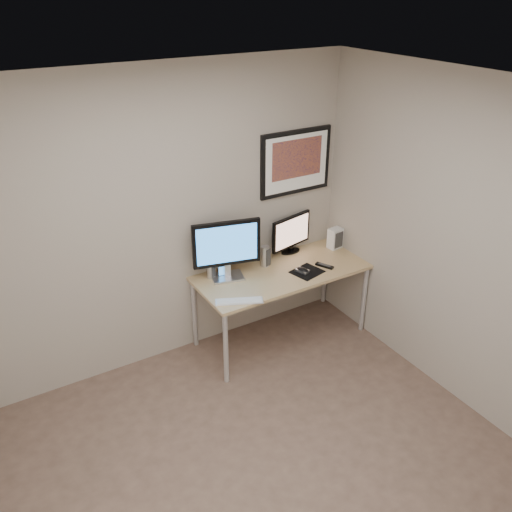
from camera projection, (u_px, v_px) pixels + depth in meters
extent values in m
plane|color=brown|center=(266.00, 476.00, 3.82)|extent=(3.60, 3.60, 0.00)
plane|color=white|center=(271.00, 101.00, 2.63)|extent=(3.60, 3.60, 0.00)
plane|color=gray|center=(160.00, 224.00, 4.52)|extent=(3.60, 0.00, 3.60)
plane|color=gray|center=(472.00, 253.00, 4.05)|extent=(0.00, 3.40, 3.40)
cube|color=#997F4A|center=(282.00, 273.00, 4.98)|extent=(1.60, 0.70, 0.03)
cylinder|color=silver|center=(226.00, 348.00, 4.57)|extent=(0.04, 0.04, 0.70)
cylinder|color=silver|center=(194.00, 313.00, 5.04)|extent=(0.04, 0.04, 0.70)
cylinder|color=silver|center=(364.00, 299.00, 5.26)|extent=(0.04, 0.04, 0.70)
cylinder|color=silver|center=(325.00, 273.00, 5.73)|extent=(0.04, 0.04, 0.70)
cube|color=black|center=(296.00, 162.00, 4.98)|extent=(0.75, 0.03, 0.60)
cube|color=white|center=(297.00, 163.00, 4.97)|extent=(0.67, 0.00, 0.52)
cube|color=orange|center=(297.00, 159.00, 4.95)|extent=(0.54, 0.00, 0.36)
cube|color=#B6B6BB|center=(227.00, 277.00, 4.86)|extent=(0.32, 0.26, 0.02)
cube|color=#B6B6BB|center=(227.00, 270.00, 4.83)|extent=(0.06, 0.05, 0.12)
cube|color=black|center=(226.00, 243.00, 4.70)|extent=(0.60, 0.18, 0.41)
cube|color=#2463A7|center=(228.00, 244.00, 4.69)|extent=(0.53, 0.13, 0.35)
cube|color=black|center=(290.00, 251.00, 5.32)|extent=(0.22, 0.15, 0.02)
cube|color=black|center=(291.00, 248.00, 5.30)|extent=(0.05, 0.05, 0.05)
cube|color=black|center=(291.00, 231.00, 5.22)|extent=(0.48, 0.13, 0.32)
cube|color=tan|center=(292.00, 232.00, 5.21)|extent=(0.43, 0.10, 0.27)
cylinder|color=#B6B6BB|center=(211.00, 270.00, 4.83)|extent=(0.09, 0.09, 0.16)
cylinder|color=#B6B6BB|center=(265.00, 256.00, 5.02)|extent=(0.10, 0.10, 0.20)
cube|color=black|center=(221.00, 272.00, 4.84)|extent=(0.07, 0.07, 0.12)
cube|color=silver|center=(239.00, 301.00, 4.51)|extent=(0.40, 0.26, 0.01)
cube|color=black|center=(307.00, 272.00, 4.96)|extent=(0.31, 0.29, 0.00)
ellipsoid|color=black|center=(303.00, 270.00, 4.95)|extent=(0.10, 0.13, 0.04)
cube|color=black|center=(325.00, 266.00, 5.05)|extent=(0.12, 0.18, 0.02)
cube|color=silver|center=(335.00, 238.00, 5.36)|extent=(0.15, 0.12, 0.21)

